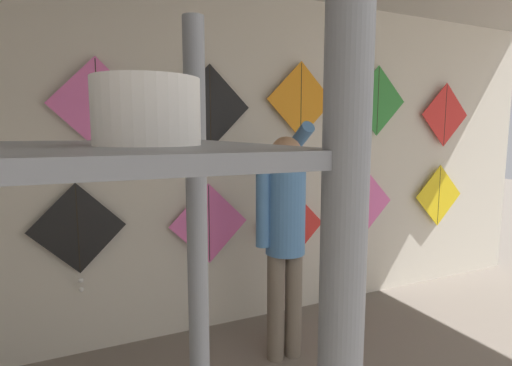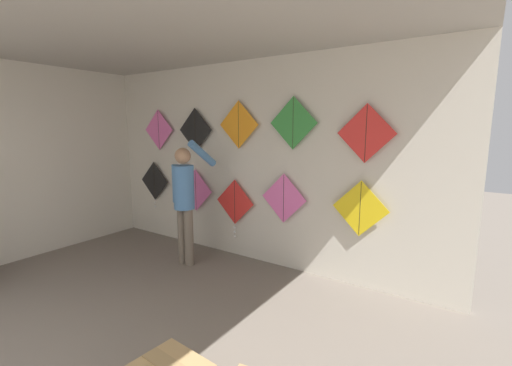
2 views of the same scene
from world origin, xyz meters
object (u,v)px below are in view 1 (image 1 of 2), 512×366
kite_7 (301,100)px  kite_9 (445,115)px  shopkeeper (285,228)px  kite_3 (364,202)px  kite_0 (78,231)px  kite_1 (209,224)px  kite_8 (378,101)px  kite_2 (291,229)px  kite_5 (97,104)px  kite_4 (439,196)px  kite_6 (210,107)px

kite_7 → kite_9: size_ratio=1.00×
shopkeeper → kite_7: 1.23m
kite_3 → shopkeeper: bearing=-153.6°
kite_7 → kite_0: bearing=-180.0°
kite_1 → kite_8: (1.71, 0.00, 1.04)m
kite_0 → kite_3: same height
kite_1 → kite_9: 2.78m
kite_1 → kite_2: 0.78m
kite_5 → kite_1: bearing=0.0°
kite_2 → kite_8: kite_8 is taller
kite_5 → kite_8: (2.51, 0.00, 0.10)m
kite_0 → kite_3: size_ratio=1.21×
kite_5 → kite_8: bearing=0.0°
shopkeeper → kite_4: shopkeeper is taller
kite_6 → kite_7: (0.83, 0.00, 0.08)m
shopkeeper → kite_9: kite_9 is taller
kite_2 → kite_4: bearing=0.0°
kite_4 → kite_9: (0.02, 0.00, 0.86)m
kite_2 → kite_9: bearing=0.0°
shopkeeper → kite_4: 2.30m
kite_3 → kite_7: (-0.73, 0.00, 0.96)m
kite_2 → kite_4: (1.83, 0.00, 0.18)m
kite_8 → kite_6: bearing=180.0°
shopkeeper → kite_6: (-0.35, 0.60, 0.88)m
kite_4 → kite_9: size_ratio=1.00×
kite_1 → kite_5: bearing=180.0°
kite_9 → kite_6: bearing=180.0°
shopkeeper → kite_0: bearing=161.1°
shopkeeper → kite_6: size_ratio=2.62×
kite_9 → kite_1: bearing=180.0°
kite_5 → kite_7: kite_7 is taller
kite_7 → kite_8: bearing=0.0°
kite_6 → shopkeeper: bearing=-60.0°
kite_0 → kite_1: bearing=0.0°
kite_2 → kite_6: bearing=179.9°
kite_8 → kite_2: bearing=-180.0°
kite_3 → kite_6: kite_6 is taller
shopkeeper → kite_3: (1.21, 0.60, -0.00)m
shopkeeper → kite_5: (-1.18, 0.60, 0.87)m
kite_6 → kite_2: bearing=-0.1°
kite_0 → kite_7: kite_7 is taller
kite_0 → kite_2: 1.76m
shopkeeper → kite_2: 0.75m
kite_0 → kite_1: (0.98, 0.00, -0.04)m
kite_3 → kite_9: 1.35m
kite_6 → kite_7: kite_7 is taller
kite_5 → kite_4: bearing=0.0°
kite_0 → shopkeeper: bearing=-24.0°
kite_1 → kite_2: (0.77, -0.00, -0.13)m
kite_7 → kite_3: bearing=0.0°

